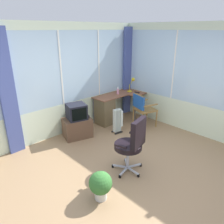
% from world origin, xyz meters
% --- Properties ---
extents(ground, '(5.54, 5.61, 0.06)m').
position_xyz_m(ground, '(0.00, 0.00, -0.03)').
color(ground, '#977552').
extents(north_window_panel, '(4.54, 0.07, 2.60)m').
position_xyz_m(north_window_panel, '(0.00, 2.33, 1.30)').
color(north_window_panel, silver).
rests_on(north_window_panel, ground).
extents(east_window_panel, '(0.07, 4.61, 2.60)m').
position_xyz_m(east_window_panel, '(2.30, -0.00, 1.30)').
color(east_window_panel, silver).
rests_on(east_window_panel, ground).
extents(curtain_north_left, '(0.31, 0.08, 2.50)m').
position_xyz_m(curtain_north_left, '(-1.25, 2.25, 1.25)').
color(curtain_north_left, '#465496').
rests_on(curtain_north_left, ground).
extents(curtain_corner, '(0.31, 0.10, 2.50)m').
position_xyz_m(curtain_corner, '(2.17, 2.20, 1.25)').
color(curtain_corner, '#465496').
rests_on(curtain_corner, ground).
extents(desk, '(1.42, 0.76, 0.75)m').
position_xyz_m(desk, '(1.14, 2.02, 0.41)').
color(desk, brown).
rests_on(desk, ground).
extents(desk_lamp, '(0.23, 0.20, 0.41)m').
position_xyz_m(desk_lamp, '(2.06, 1.91, 1.02)').
color(desk_lamp, yellow).
rests_on(desk_lamp, desk).
extents(tv_remote, '(0.07, 0.16, 0.02)m').
position_xyz_m(tv_remote, '(2.03, 1.72, 0.76)').
color(tv_remote, black).
rests_on(tv_remote, desk).
extents(spray_bottle, '(0.06, 0.06, 0.22)m').
position_xyz_m(spray_bottle, '(1.56, 2.02, 0.85)').
color(spray_bottle, pink).
rests_on(spray_bottle, desk).
extents(wooden_armchair, '(0.61, 0.60, 0.89)m').
position_xyz_m(wooden_armchair, '(1.65, 1.23, 0.57)').
color(wooden_armchair, olive).
rests_on(wooden_armchair, ground).
extents(office_chair, '(0.63, 0.56, 1.05)m').
position_xyz_m(office_chair, '(-0.03, 0.10, 0.60)').
color(office_chair, '#B7B7BF').
rests_on(office_chair, ground).
extents(tv_on_stand, '(0.74, 0.60, 0.83)m').
position_xyz_m(tv_on_stand, '(0.07, 1.90, 0.37)').
color(tv_on_stand, brown).
rests_on(tv_on_stand, ground).
extents(space_heater, '(0.28, 0.20, 0.62)m').
position_xyz_m(space_heater, '(0.94, 1.40, 0.32)').
color(space_heater, silver).
rests_on(space_heater, ground).
extents(potted_plant, '(0.36, 0.36, 0.47)m').
position_xyz_m(potted_plant, '(-0.89, -0.03, 0.27)').
color(potted_plant, beige).
rests_on(potted_plant, ground).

